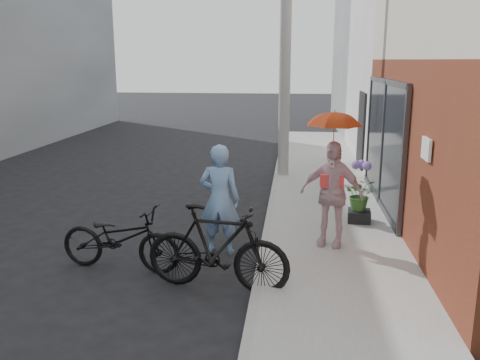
% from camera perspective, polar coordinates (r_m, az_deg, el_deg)
% --- Properties ---
extents(ground, '(80.00, 80.00, 0.00)m').
position_cam_1_polar(ground, '(7.56, -4.92, -10.01)').
color(ground, black).
rests_on(ground, ground).
extents(sidewalk, '(2.20, 24.00, 0.12)m').
position_cam_1_polar(sidewalk, '(9.31, 10.35, -5.24)').
color(sidewalk, '#989993').
rests_on(sidewalk, ground).
extents(curb, '(0.12, 24.00, 0.12)m').
position_cam_1_polar(curb, '(9.29, 3.17, -5.07)').
color(curb, '#9E9E99').
rests_on(curb, ground).
extents(east_building_far, '(8.00, 8.00, 7.00)m').
position_cam_1_polar(east_building_far, '(23.54, 21.16, 13.73)').
color(east_building_far, slate).
rests_on(east_building_far, ground).
extents(utility_pole, '(0.28, 0.28, 7.00)m').
position_cam_1_polar(utility_pole, '(12.82, 5.14, 15.57)').
color(utility_pole, '#9E9E99').
rests_on(utility_pole, ground).
extents(officer, '(0.66, 0.46, 1.75)m').
position_cam_1_polar(officer, '(7.91, -2.29, -2.20)').
color(officer, '#719ACA').
rests_on(officer, ground).
extents(bike_left, '(1.88, 0.86, 0.96)m').
position_cam_1_polar(bike_left, '(7.59, -13.32, -6.37)').
color(bike_left, black).
rests_on(bike_left, ground).
extents(bike_right, '(2.01, 0.82, 1.17)m').
position_cam_1_polar(bike_right, '(6.72, -2.56, -7.65)').
color(bike_right, black).
rests_on(bike_right, ground).
extents(kimono_woman, '(1.05, 0.66, 1.67)m').
position_cam_1_polar(kimono_woman, '(8.05, 10.20, -1.53)').
color(kimono_woman, beige).
rests_on(kimono_woman, sidewalk).
extents(parasol, '(0.82, 0.82, 0.72)m').
position_cam_1_polar(parasol, '(7.83, 10.56, 6.96)').
color(parasol, '#BB4016').
rests_on(parasol, kimono_woman).
extents(planter, '(0.43, 0.43, 0.21)m').
position_cam_1_polar(planter, '(9.50, 13.22, -3.94)').
color(planter, black).
rests_on(planter, sidewalk).
extents(potted_plant, '(0.54, 0.47, 0.60)m').
position_cam_1_polar(potted_plant, '(9.39, 13.35, -1.59)').
color(potted_plant, '#346628').
rests_on(potted_plant, planter).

